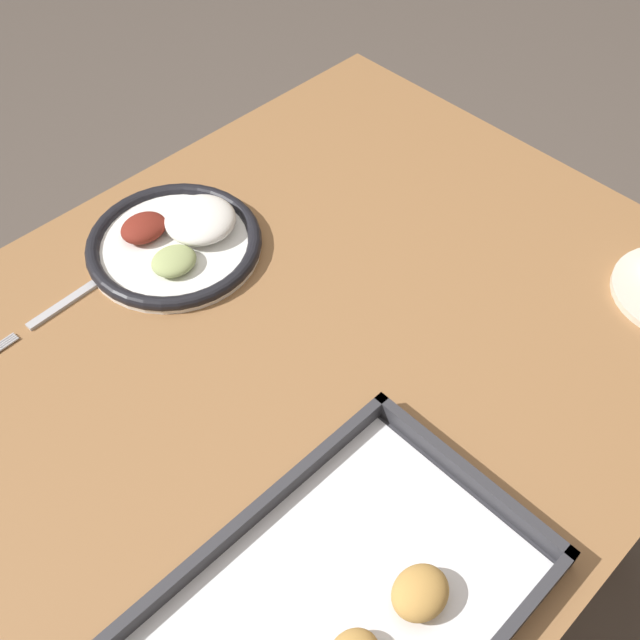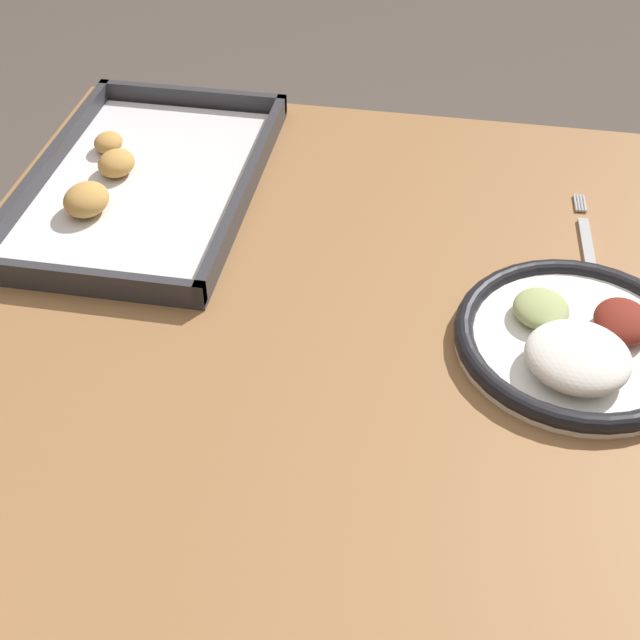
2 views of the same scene
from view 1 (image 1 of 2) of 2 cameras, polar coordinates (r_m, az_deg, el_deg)
ground_plane at (r=1.64m, az=0.42°, el=-18.03°), size 8.00×8.00×0.00m
dining_table at (r=1.07m, az=0.62°, el=-5.03°), size 1.00×0.86×0.78m
dinner_plate at (r=1.07m, az=-10.85°, el=5.97°), size 0.25×0.25×0.05m
fork at (r=1.05m, az=-18.75°, el=1.29°), size 0.20×0.02×0.00m
baking_tray at (r=0.78m, az=1.55°, el=-21.70°), size 0.43×0.27×0.04m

